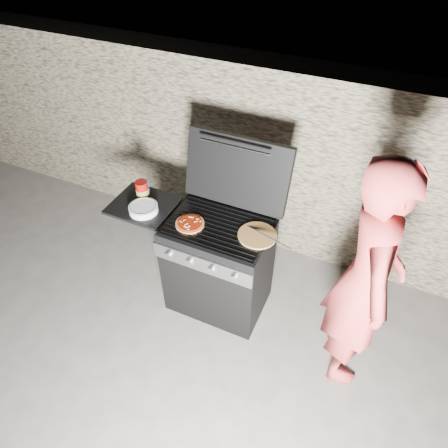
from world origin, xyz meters
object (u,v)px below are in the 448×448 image
at_px(sauce_jar, 142,190).
at_px(gas_grill, 192,257).
at_px(person, 365,280).
at_px(pizza_topped, 190,223).

bearing_deg(sauce_jar, gas_grill, -9.07).
xyz_separation_m(gas_grill, sauce_jar, (-0.46, 0.07, 0.53)).
bearing_deg(person, sauce_jar, 68.85).
distance_m(pizza_topped, sauce_jar, 0.54).
bearing_deg(sauce_jar, pizza_topped, -16.01).
bearing_deg(sauce_jar, person, -5.55).
relative_size(sauce_jar, person, 0.08).
height_order(pizza_topped, person, person).
distance_m(sauce_jar, person, 1.83).
height_order(pizza_topped, sauce_jar, sauce_jar).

